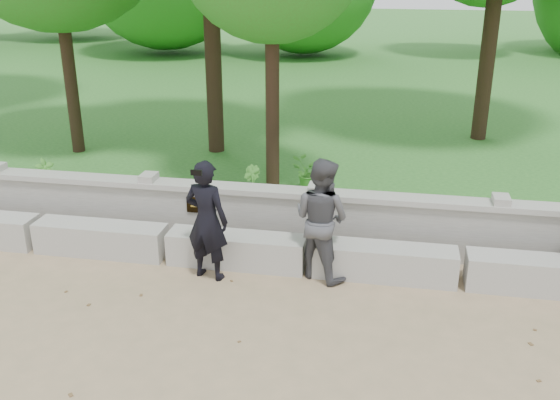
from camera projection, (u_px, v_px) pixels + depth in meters
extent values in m
plane|color=tan|center=(110.00, 332.00, 7.08)|extent=(80.00, 80.00, 0.00)
cube|color=#2A6324|center=(300.00, 87.00, 19.86)|extent=(40.00, 22.00, 0.25)
cube|color=#B8B5AE|center=(101.00, 239.00, 8.91)|extent=(1.90, 0.45, 0.45)
cube|color=#B8B5AE|center=(237.00, 250.00, 8.57)|extent=(1.90, 0.45, 0.45)
cube|color=#B8B5AE|center=(383.00, 262.00, 8.23)|extent=(1.90, 0.45, 0.45)
cube|color=#B8B5AE|center=(543.00, 275.00, 7.89)|extent=(1.90, 0.45, 0.45)
cube|color=#ADAAA3|center=(183.00, 213.00, 9.31)|extent=(12.50, 0.25, 0.82)
cube|color=#B8B5AE|center=(181.00, 185.00, 9.15)|extent=(12.50, 0.35, 0.08)
cube|color=black|center=(199.00, 205.00, 9.06)|extent=(0.36, 0.02, 0.24)
imported|color=black|center=(207.00, 220.00, 8.04)|extent=(0.67, 0.51, 1.63)
cube|color=black|center=(196.00, 173.00, 7.46)|extent=(0.14, 0.05, 0.07)
imported|color=#47484D|center=(321.00, 219.00, 8.06)|extent=(1.00, 0.93, 1.64)
cylinder|color=#382619|center=(68.00, 61.00, 12.22)|extent=(0.25, 0.25, 3.69)
cylinder|color=#382619|center=(212.00, 32.00, 12.05)|extent=(0.32, 0.32, 4.78)
cylinder|color=#382619|center=(272.00, 94.00, 10.06)|extent=(0.23, 0.23, 3.35)
cylinder|color=#382619|center=(491.00, 26.00, 12.92)|extent=(0.32, 0.32, 4.81)
imported|color=#479231|center=(47.00, 178.00, 10.34)|extent=(0.36, 0.41, 0.64)
imported|color=#479231|center=(251.00, 184.00, 10.09)|extent=(0.42, 0.43, 0.60)
imported|color=#479231|center=(307.00, 173.00, 10.71)|extent=(0.63, 0.60, 0.55)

